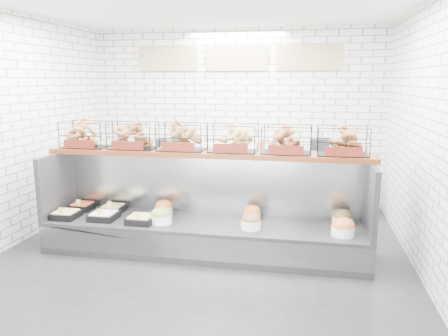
# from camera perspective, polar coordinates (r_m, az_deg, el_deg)

# --- Properties ---
(ground) EXTENTS (5.50, 5.50, 0.00)m
(ground) POSITION_cam_1_polar(r_m,az_deg,el_deg) (5.37, -3.34, -12.04)
(ground) COLOR black
(ground) RESTS_ON ground
(room_shell) EXTENTS (5.02, 5.51, 3.01)m
(room_shell) POSITION_cam_1_polar(r_m,az_deg,el_deg) (5.51, -2.04, 10.61)
(room_shell) COLOR white
(room_shell) RESTS_ON ground
(display_case) EXTENTS (4.00, 0.90, 1.20)m
(display_case) POSITION_cam_1_polar(r_m,az_deg,el_deg) (5.56, -2.54, -7.57)
(display_case) COLOR black
(display_case) RESTS_ON ground
(bagel_shelf) EXTENTS (4.10, 0.50, 0.40)m
(bagel_shelf) POSITION_cam_1_polar(r_m,az_deg,el_deg) (5.48, -2.24, 3.68)
(bagel_shelf) COLOR #451E0E
(bagel_shelf) RESTS_ON display_case
(prep_counter) EXTENTS (4.00, 0.60, 1.20)m
(prep_counter) POSITION_cam_1_polar(r_m,az_deg,el_deg) (7.49, 1.17, -1.44)
(prep_counter) COLOR #93969B
(prep_counter) RESTS_ON ground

